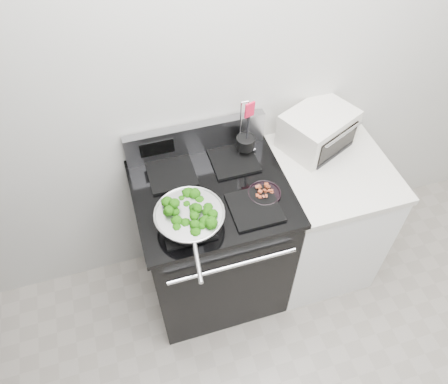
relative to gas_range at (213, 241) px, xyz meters
name	(u,v)px	position (x,y,z in m)	size (l,w,h in m)	color
back_wall	(249,75)	(0.30, 0.34, 0.86)	(4.00, 0.02, 2.70)	beige
gas_range	(213,241)	(0.00, 0.00, 0.00)	(0.79, 0.69, 1.13)	black
counter	(320,217)	(0.68, 0.00, -0.03)	(0.62, 0.68, 0.92)	white
skillet	(190,217)	(-0.15, -0.17, 0.51)	(0.33, 0.53, 0.07)	silver
broccoli_pile	(189,214)	(-0.15, -0.17, 0.53)	(0.26, 0.26, 0.09)	black
bacon_plate	(264,192)	(0.25, -0.10, 0.48)	(0.17, 0.17, 0.04)	black
utensil_holder	(245,145)	(0.25, 0.20, 0.53)	(0.11, 0.11, 0.35)	silver
toaster_oven	(318,129)	(0.66, 0.19, 0.54)	(0.45, 0.41, 0.21)	silver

